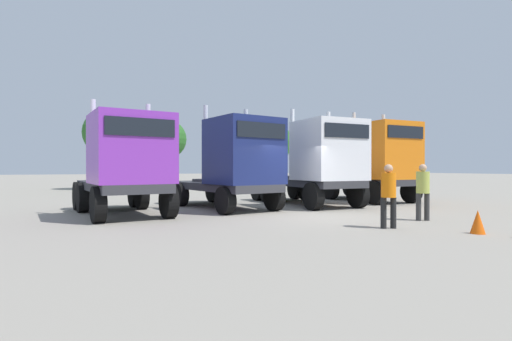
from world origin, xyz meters
TOP-DOWN VIEW (x-y plane):
  - ground at (0.00, 0.00)m, footprint 200.00×200.00m
  - semi_truck_purple at (-5.78, 2.51)m, footprint 3.15×5.92m
  - semi_truck_navy at (-1.64, 2.96)m, footprint 3.53×6.48m
  - semi_truck_white at (2.21, 2.78)m, footprint 2.55×6.41m
  - semi_truck_orange at (6.03, 3.35)m, footprint 2.57×5.77m
  - visitor_in_hivis at (0.44, -3.21)m, footprint 0.51×0.51m
  - visitor_with_camera at (2.59, -2.44)m, footprint 0.50×0.50m
  - traffic_cone_far at (1.87, -4.82)m, footprint 0.36×0.36m
  - oak_far_left at (-5.08, 20.77)m, footprint 3.60×3.60m
  - oak_far_centre at (-0.39, 21.21)m, footprint 3.22×3.22m
  - oak_far_right at (8.20, 19.32)m, footprint 3.91×3.91m

SIDE VIEW (x-z plane):
  - ground at x=0.00m, z-range 0.00..0.00m
  - traffic_cone_far at x=1.87m, z-range 0.00..0.60m
  - visitor_in_hivis at x=0.44m, z-range 0.14..1.91m
  - visitor_with_camera at x=2.59m, z-range 0.15..1.93m
  - semi_truck_purple at x=-5.78m, z-range -0.19..3.83m
  - semi_truck_navy at x=-1.64m, z-range -0.24..3.90m
  - semi_truck_white at x=2.21m, z-range -0.21..4.02m
  - semi_truck_orange at x=6.03m, z-range -0.23..4.17m
  - oak_far_right at x=8.20m, z-range 0.96..6.83m
  - oak_far_centre at x=-0.39m, z-range 1.20..6.87m
  - oak_far_left at x=-5.08m, z-range 1.27..7.45m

